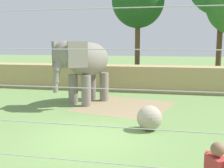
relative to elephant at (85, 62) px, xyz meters
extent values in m
plane|color=#6B8E4C|center=(1.82, -5.24, -2.17)|extent=(120.00, 120.00, 0.00)
cube|color=#937F5B|center=(2.16, -0.25, -2.16)|extent=(5.13, 5.21, 0.01)
cube|color=tan|center=(1.82, 4.81, -1.34)|extent=(36.00, 1.80, 1.66)
cylinder|color=gray|center=(0.24, -0.58, -1.39)|extent=(0.49, 0.49, 1.56)
cylinder|color=gray|center=(-0.56, -0.27, -1.39)|extent=(0.49, 0.49, 1.56)
cylinder|color=gray|center=(0.81, 0.91, -1.39)|extent=(0.49, 0.49, 1.56)
cylinder|color=gray|center=(0.01, 1.21, -1.39)|extent=(0.49, 0.49, 1.56)
ellipsoid|color=gray|center=(0.12, 0.32, 0.15)|extent=(2.49, 3.26, 1.78)
ellipsoid|color=gray|center=(-0.53, -1.38, 0.46)|extent=(1.54, 1.47, 1.29)
cube|color=gray|center=(0.14, -1.51, 0.46)|extent=(0.80, 0.78, 1.23)
cube|color=gray|center=(-1.11, -1.03, 0.46)|extent=(0.18, 1.01, 1.23)
cylinder|color=gray|center=(-0.70, -1.82, 0.00)|extent=(0.53, 0.64, 0.70)
cylinder|color=gray|center=(-0.75, -1.95, -0.49)|extent=(0.41, 0.47, 0.65)
cylinder|color=gray|center=(-0.78, -2.03, -0.95)|extent=(0.29, 0.29, 0.61)
cylinder|color=gray|center=(0.70, 1.83, 0.04)|extent=(0.23, 0.36, 0.89)
sphere|color=tan|center=(3.67, -3.93, -1.71)|extent=(0.92, 0.92, 0.92)
cylinder|color=#B7B7BC|center=(1.82, -8.63, -1.45)|extent=(11.39, 0.02, 0.02)
cylinder|color=#B7B7BC|center=(1.82, -8.63, -0.67)|extent=(11.39, 0.02, 0.02)
cylinder|color=#B7B7BC|center=(1.82, -8.63, 0.10)|extent=(11.39, 0.02, 0.02)
cylinder|color=#B7B7BC|center=(1.82, -8.63, 0.88)|extent=(11.39, 0.02, 0.02)
cylinder|color=#B7B7BC|center=(1.82, -8.63, 1.65)|extent=(11.39, 0.02, 0.02)
sphere|color=#846047|center=(5.12, -9.63, -0.61)|extent=(0.22, 0.22, 0.22)
cylinder|color=#B23333|center=(5.02, -9.42, -1.01)|extent=(0.12, 0.12, 0.54)
cylinder|color=brown|center=(1.45, 10.74, 0.27)|extent=(0.44, 0.44, 4.88)
ellipsoid|color=#1E511E|center=(1.45, 10.74, 4.62)|extent=(4.48, 4.48, 4.71)
cylinder|color=brown|center=(8.21, 10.73, 0.78)|extent=(0.44, 0.44, 5.90)
camera|label=1|loc=(4.39, -13.99, 1.00)|focal=45.22mm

